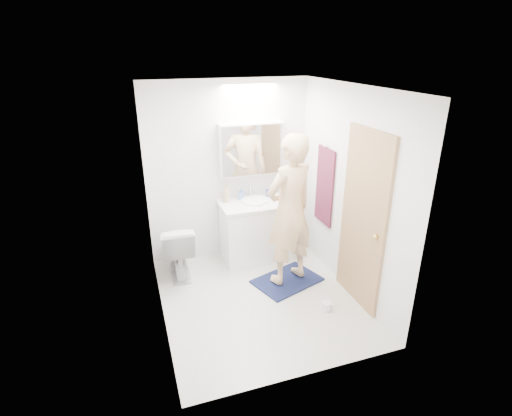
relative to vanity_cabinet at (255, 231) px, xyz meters
name	(u,v)px	position (x,y,z in m)	size (l,w,h in m)	color
floor	(259,298)	(-0.28, -0.96, -0.39)	(2.50, 2.50, 0.00)	silver
ceiling	(259,87)	(-0.28, -0.96, 2.01)	(2.50, 2.50, 0.00)	white
wall_back	(229,171)	(-0.28, 0.29, 0.81)	(2.50, 2.50, 0.00)	white
wall_front	(311,260)	(-0.28, -2.21, 0.81)	(2.50, 2.50, 0.00)	white
wall_left	(154,217)	(-1.38, -0.96, 0.81)	(2.50, 2.50, 0.00)	white
wall_right	(349,193)	(0.82, -0.96, 0.81)	(2.50, 2.50, 0.00)	white
vanity_cabinet	(255,231)	(0.00, 0.00, 0.00)	(0.90, 0.55, 0.78)	white
countertop	(255,204)	(0.00, 0.00, 0.41)	(0.95, 0.58, 0.04)	white
sink_basin	(255,201)	(0.00, 0.03, 0.45)	(0.36, 0.36, 0.03)	white
faucet	(250,192)	(0.00, 0.22, 0.51)	(0.02, 0.02, 0.16)	silver
medicine_cabinet	(252,149)	(0.02, 0.21, 1.11)	(0.88, 0.14, 0.70)	white
mirror_panel	(253,150)	(0.02, 0.13, 1.11)	(0.84, 0.01, 0.66)	silver
toilet	(178,249)	(-1.09, -0.11, -0.03)	(0.41, 0.71, 0.73)	silver
bath_rug	(287,280)	(0.18, -0.74, -0.38)	(0.80, 0.55, 0.02)	#152242
person	(289,211)	(0.18, -0.74, 0.58)	(0.67, 0.44, 1.84)	#DCB384
door	(363,221)	(0.80, -1.31, 0.61)	(0.04, 0.80, 2.00)	tan
door_knob	(375,237)	(0.76, -1.61, 0.56)	(0.06, 0.06, 0.06)	gold
towel	(325,186)	(0.80, -0.41, 0.71)	(0.02, 0.42, 1.00)	#101934
towel_hook	(326,146)	(0.78, -0.41, 1.23)	(0.02, 0.02, 0.07)	silver
soap_bottle_a	(226,193)	(-0.36, 0.15, 0.55)	(0.09, 0.09, 0.24)	tan
soap_bottle_b	(242,193)	(-0.14, 0.18, 0.51)	(0.07, 0.08, 0.17)	#6289D2
toothbrush_cup	(269,193)	(0.25, 0.16, 0.48)	(0.10, 0.10, 0.09)	#3F48BE
toilet_paper_roll	(327,306)	(0.37, -1.42, -0.34)	(0.11, 0.11, 0.10)	silver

